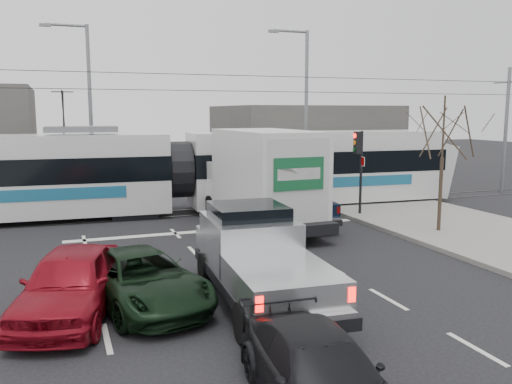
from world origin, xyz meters
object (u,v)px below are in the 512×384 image
object	(u,v)px
red_car	(71,283)
tram	(178,171)
silver_pickup	(257,255)
bare_tree	(443,133)
traffic_signal	(359,154)
navy_pickup	(299,201)
box_truck	(260,180)
dark_car	(320,374)
green_car	(141,279)
street_lamp_near	(303,102)
street_lamp_far	(86,101)

from	to	relation	value
red_car	tram	bearing A→B (deg)	83.37
silver_pickup	red_car	xyz separation A→B (m)	(-4.28, 0.40, -0.33)
bare_tree	tram	bearing A→B (deg)	137.41
traffic_signal	navy_pickup	bearing A→B (deg)	-171.80
silver_pickup	box_truck	size ratio (longest dim) A/B	0.80
navy_pickup	red_car	bearing A→B (deg)	-133.82
navy_pickup	dark_car	distance (m)	14.16
bare_tree	tram	size ratio (longest dim) A/B	0.19
box_truck	silver_pickup	bearing A→B (deg)	-113.55
navy_pickup	green_car	distance (m)	10.52
box_truck	traffic_signal	bearing A→B (deg)	5.36
street_lamp_near	navy_pickup	world-z (taller)	street_lamp_near
tram	navy_pickup	xyz separation A→B (m)	(4.12, -4.06, -0.95)
dark_car	silver_pickup	bearing A→B (deg)	84.15
traffic_signal	street_lamp_far	world-z (taller)	street_lamp_far
tram	navy_pickup	size ratio (longest dim) A/B	5.52
street_lamp_near	red_car	xyz separation A→B (m)	(-12.92, -15.48, -4.33)
tram	silver_pickup	distance (m)	12.04
traffic_signal	box_truck	distance (m)	4.91
navy_pickup	red_car	distance (m)	11.78
box_truck	green_car	world-z (taller)	box_truck
bare_tree	red_car	xyz separation A→B (m)	(-13.21, -3.98, -3.01)
tram	box_truck	xyz separation A→B (m)	(2.36, -4.27, 0.00)
street_lamp_far	dark_car	bearing A→B (deg)	-85.00
tram	traffic_signal	bearing A→B (deg)	-24.23
traffic_signal	bare_tree	bearing A→B (deg)	-74.24
traffic_signal	tram	size ratio (longest dim) A/B	0.14
bare_tree	navy_pickup	bearing A→B (deg)	139.49
street_lamp_near	street_lamp_far	size ratio (longest dim) A/B	1.00
red_car	dark_car	world-z (taller)	red_car
street_lamp_far	box_truck	bearing A→B (deg)	-60.02
box_truck	dark_car	xyz separation A→B (m)	(-3.85, -12.78, -1.31)
traffic_signal	box_truck	world-z (taller)	box_truck
box_truck	red_car	xyz separation A→B (m)	(-7.28, -7.33, -1.14)
navy_pickup	red_car	xyz separation A→B (m)	(-9.04, -7.54, -0.18)
bare_tree	street_lamp_near	world-z (taller)	street_lamp_near
tram	box_truck	world-z (taller)	tram
street_lamp_far	green_car	xyz separation A→B (m)	(0.14, -17.34, -4.46)
street_lamp_far	navy_pickup	xyz separation A→B (m)	(7.62, -9.94, -4.15)
street_lamp_near	box_truck	xyz separation A→B (m)	(-5.64, -8.15, -3.20)
red_car	bare_tree	bearing A→B (deg)	33.13
bare_tree	green_car	distance (m)	12.66
bare_tree	red_car	bearing A→B (deg)	-163.22
dark_car	traffic_signal	bearing A→B (deg)	60.97
navy_pickup	box_truck	bearing A→B (deg)	-166.75
red_car	box_truck	bearing A→B (deg)	61.55
tram	red_car	bearing A→B (deg)	-110.39
bare_tree	navy_pickup	xyz separation A→B (m)	(-4.17, 3.56, -2.83)
tram	dark_car	world-z (taller)	tram
traffic_signal	silver_pickup	distance (m)	11.56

